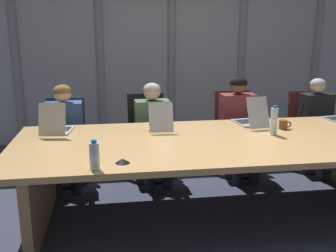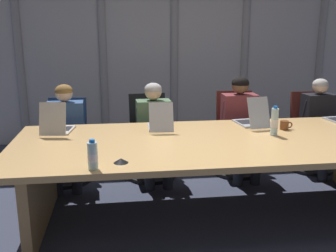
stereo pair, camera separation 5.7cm
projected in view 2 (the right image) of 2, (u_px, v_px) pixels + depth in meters
name	position (u px, v px, depth m)	size (l,w,h in m)	color
ground_plane	(216.00, 213.00, 3.65)	(11.21, 11.21, 0.00)	#383D51
conference_table	(218.00, 155.00, 3.50)	(3.66, 1.45, 0.73)	tan
curtain_backdrop	(175.00, 37.00, 5.80)	(5.61, 0.17, 3.15)	#B2B2B7
laptop_left_end	(57.00, 127.00, 3.67)	(0.29, 0.43, 0.32)	beige
laptop_left_mid	(160.00, 124.00, 3.80)	(0.24, 0.41, 0.29)	#BCBCC1
laptop_center	(251.00, 120.00, 3.94)	(0.27, 0.47, 0.32)	#A8ADB7
office_chair_left_end	(66.00, 150.00, 4.43)	(0.60, 0.60, 0.92)	navy
office_chair_left_mid	(150.00, 146.00, 4.55)	(0.60, 0.60, 0.95)	black
office_chair_center	(236.00, 143.00, 4.68)	(0.60, 0.60, 0.96)	#511E19
office_chair_right_mid	(311.00, 141.00, 4.80)	(0.60, 0.60, 0.93)	#511E19
person_left_end	(66.00, 129.00, 4.21)	(0.43, 0.56, 1.11)	#335184
person_left_mid	(155.00, 127.00, 4.33)	(0.41, 0.56, 1.11)	#4C6B4C
person_center	(241.00, 121.00, 4.45)	(0.40, 0.55, 1.16)	brown
person_right_mid	(321.00, 121.00, 4.58)	(0.39, 0.56, 1.13)	black
water_bottle_primary	(93.00, 156.00, 2.71)	(0.07, 0.07, 0.22)	silver
water_bottle_secondary	(274.00, 122.00, 3.57)	(0.07, 0.07, 0.28)	silver
coffee_mug_near	(285.00, 125.00, 3.80)	(0.13, 0.08, 0.09)	brown
conference_mic_left_side	(121.00, 161.00, 2.85)	(0.11, 0.11, 0.04)	black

